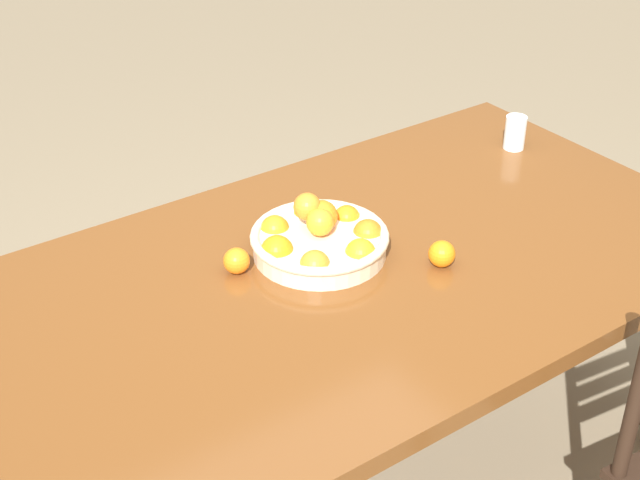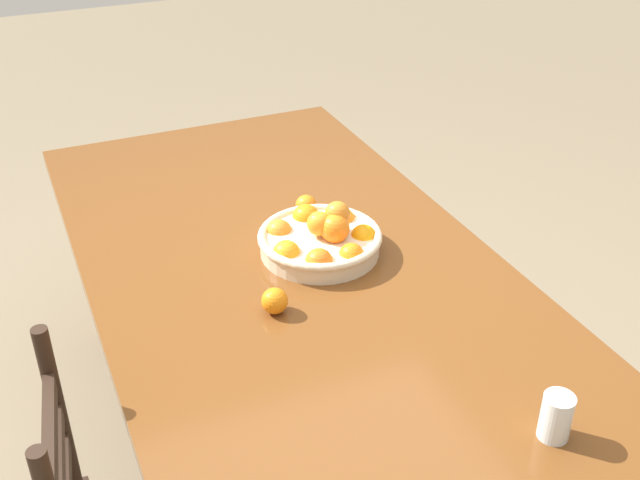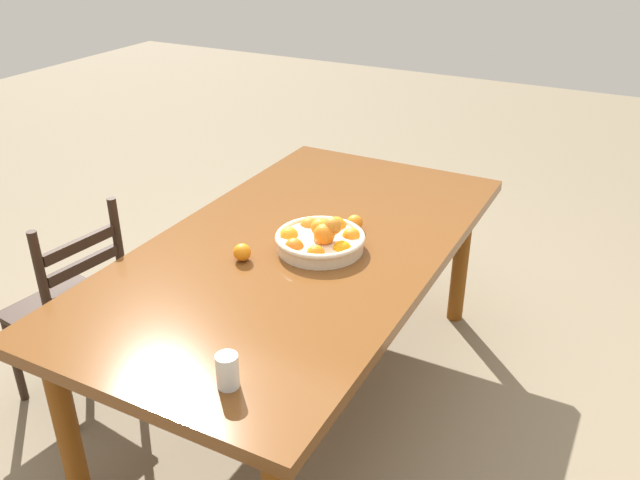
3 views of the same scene
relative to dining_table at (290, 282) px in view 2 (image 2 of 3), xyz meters
The scene contains 6 objects.
ground_plane 0.67m from the dining_table, ahead, with size 12.00×12.00×0.00m, color #7B6C54.
dining_table is the anchor object (origin of this frame).
fruit_bowl 0.15m from the dining_table, 91.24° to the right, with size 0.35×0.35×0.15m.
orange_loose_0 0.27m from the dining_table, 149.67° to the left, with size 0.07×0.07×0.07m, color orange.
orange_loose_1 0.28m from the dining_table, 33.25° to the right, with size 0.07×0.07×0.07m, color orange.
drinking_glass 0.88m from the dining_table, 163.93° to the right, with size 0.06×0.06×0.10m, color silver.
Camera 2 is at (-1.69, 0.65, 1.90)m, focal length 43.22 mm.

